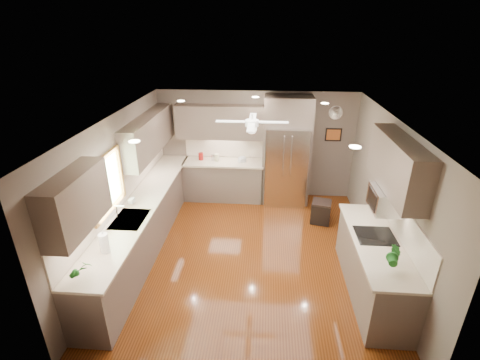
# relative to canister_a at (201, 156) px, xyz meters

# --- Properties ---
(floor) EXTENTS (5.00, 5.00, 0.00)m
(floor) POSITION_rel_canister_a_xyz_m (1.26, -2.26, -1.02)
(floor) COLOR #431D09
(floor) RESTS_ON ground
(ceiling) EXTENTS (5.00, 5.00, 0.00)m
(ceiling) POSITION_rel_canister_a_xyz_m (1.26, -2.26, 1.48)
(ceiling) COLOR white
(ceiling) RESTS_ON ground
(wall_back) EXTENTS (4.50, 0.00, 4.50)m
(wall_back) POSITION_rel_canister_a_xyz_m (1.26, 0.24, 0.23)
(wall_back) COLOR #67594E
(wall_back) RESTS_ON ground
(wall_front) EXTENTS (4.50, 0.00, 4.50)m
(wall_front) POSITION_rel_canister_a_xyz_m (1.26, -4.76, 0.23)
(wall_front) COLOR #67594E
(wall_front) RESTS_ON ground
(wall_left) EXTENTS (0.00, 5.00, 5.00)m
(wall_left) POSITION_rel_canister_a_xyz_m (-0.99, -2.26, 0.23)
(wall_left) COLOR #67594E
(wall_left) RESTS_ON ground
(wall_right) EXTENTS (0.00, 5.00, 5.00)m
(wall_right) POSITION_rel_canister_a_xyz_m (3.51, -2.26, 0.23)
(wall_right) COLOR #67594E
(wall_right) RESTS_ON ground
(canister_a) EXTENTS (0.12, 0.12, 0.18)m
(canister_a) POSITION_rel_canister_a_xyz_m (0.00, 0.00, 0.00)
(canister_a) COLOR maroon
(canister_a) RESTS_ON back_run
(canister_b) EXTENTS (0.10, 0.10, 0.15)m
(canister_b) POSITION_rel_canister_a_xyz_m (0.30, -0.03, -0.01)
(canister_b) COLOR silver
(canister_b) RESTS_ON back_run
(canister_c) EXTENTS (0.12, 0.12, 0.17)m
(canister_c) POSITION_rel_canister_a_xyz_m (0.38, -0.06, 0.01)
(canister_c) COLOR beige
(canister_c) RESTS_ON back_run
(soap_bottle) EXTENTS (0.09, 0.09, 0.17)m
(soap_bottle) POSITION_rel_canister_a_xyz_m (-0.80, -2.26, 0.01)
(soap_bottle) COLOR white
(soap_bottle) RESTS_ON left_run
(potted_plant_left) EXTENTS (0.19, 0.16, 0.31)m
(potted_plant_left) POSITION_rel_canister_a_xyz_m (-0.70, -4.22, 0.08)
(potted_plant_left) COLOR #195A1A
(potted_plant_left) RESTS_ON left_run
(potted_plant_right) EXTENTS (0.22, 0.20, 0.35)m
(potted_plant_right) POSITION_rel_canister_a_xyz_m (3.19, -3.69, 0.10)
(potted_plant_right) COLOR #195A1A
(potted_plant_right) RESTS_ON right_run
(bowl) EXTENTS (0.29, 0.29, 0.05)m
(bowl) POSITION_rel_canister_a_xyz_m (0.96, -0.08, -0.05)
(bowl) COLOR beige
(bowl) RESTS_ON back_run
(left_run) EXTENTS (0.65, 4.70, 1.45)m
(left_run) POSITION_rel_canister_a_xyz_m (-0.69, -2.11, -0.54)
(left_run) COLOR brown
(left_run) RESTS_ON ground
(back_run) EXTENTS (1.85, 0.65, 1.45)m
(back_run) POSITION_rel_canister_a_xyz_m (0.53, -0.05, -0.54)
(back_run) COLOR brown
(back_run) RESTS_ON ground
(uppers) EXTENTS (4.50, 4.70, 0.95)m
(uppers) POSITION_rel_canister_a_xyz_m (0.52, -1.55, 0.85)
(uppers) COLOR brown
(uppers) RESTS_ON wall_left
(window) EXTENTS (0.05, 1.12, 0.92)m
(window) POSITION_rel_canister_a_xyz_m (-0.96, -2.76, 0.53)
(window) COLOR #BFF2B2
(window) RESTS_ON wall_left
(sink) EXTENTS (0.50, 0.70, 0.32)m
(sink) POSITION_rel_canister_a_xyz_m (-0.67, -2.76, -0.11)
(sink) COLOR silver
(sink) RESTS_ON left_run
(refrigerator) EXTENTS (1.06, 0.75, 2.45)m
(refrigerator) POSITION_rel_canister_a_xyz_m (1.96, -0.10, 0.17)
(refrigerator) COLOR silver
(refrigerator) RESTS_ON ground
(right_run) EXTENTS (0.70, 2.20, 1.45)m
(right_run) POSITION_rel_canister_a_xyz_m (3.19, -3.06, -0.54)
(right_run) COLOR brown
(right_run) RESTS_ON ground
(microwave) EXTENTS (0.43, 0.55, 0.34)m
(microwave) POSITION_rel_canister_a_xyz_m (3.29, -2.81, 0.46)
(microwave) COLOR silver
(microwave) RESTS_ON wall_right
(ceiling_fan) EXTENTS (1.18, 1.18, 0.32)m
(ceiling_fan) POSITION_rel_canister_a_xyz_m (1.26, -1.96, 1.31)
(ceiling_fan) COLOR white
(ceiling_fan) RESTS_ON ceiling
(recessed_lights) EXTENTS (2.84, 3.14, 0.01)m
(recessed_lights) POSITION_rel_canister_a_xyz_m (1.22, -1.86, 1.47)
(recessed_lights) COLOR white
(recessed_lights) RESTS_ON ceiling
(wall_clock) EXTENTS (0.30, 0.03, 0.30)m
(wall_clock) POSITION_rel_canister_a_xyz_m (3.01, 0.22, 1.03)
(wall_clock) COLOR white
(wall_clock) RESTS_ON wall_back
(framed_print) EXTENTS (0.36, 0.03, 0.30)m
(framed_print) POSITION_rel_canister_a_xyz_m (3.01, 0.22, 0.53)
(framed_print) COLOR black
(framed_print) RESTS_ON wall_back
(stool) EXTENTS (0.46, 0.46, 0.47)m
(stool) POSITION_rel_canister_a_xyz_m (2.69, -1.01, -0.78)
(stool) COLOR black
(stool) RESTS_ON ground
(paper_towel) EXTENTS (0.13, 0.13, 0.32)m
(paper_towel) POSITION_rel_canister_a_xyz_m (-0.67, -3.65, 0.06)
(paper_towel) COLOR white
(paper_towel) RESTS_ON left_run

